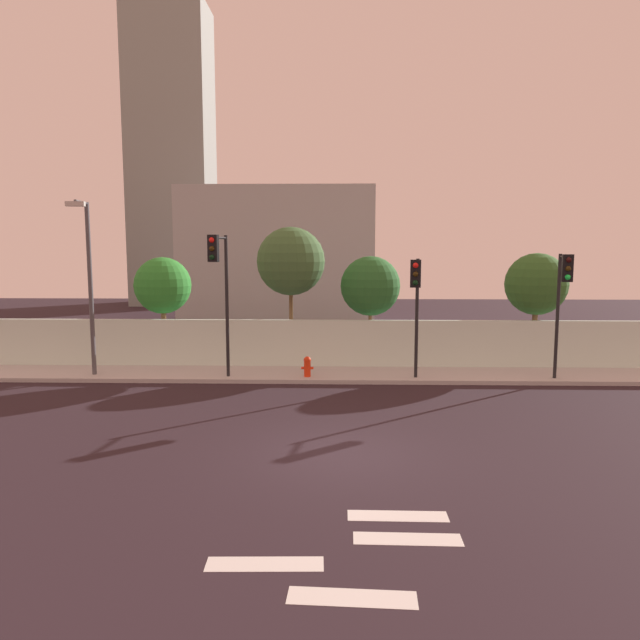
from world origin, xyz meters
The scene contains 15 objects.
ground_plane centered at (0.00, 0.00, 0.00)m, with size 80.00×80.00×0.00m, color black.
sidewalk centered at (0.00, 8.20, 0.07)m, with size 36.00×2.40×0.15m, color #B3B3B3.
perimeter_wall centered at (0.00, 9.49, 1.05)m, with size 36.00×0.18×1.80m, color silver.
crosswalk_marking centered at (0.27, -4.53, 0.00)m, with size 4.08×3.04×0.01m.
traffic_light_left centered at (2.60, 6.70, 3.25)m, with size 0.51×1.77×4.20m.
traffic_light_center centered at (7.54, 6.88, 3.36)m, with size 0.43×1.45×4.37m.
traffic_light_right centered at (-4.07, 6.95, 3.79)m, with size 0.46×1.39×5.01m.
street_lamp_curbside centered at (-8.85, 7.53, 3.80)m, with size 0.63×1.67×6.17m.
fire_hydrant centered at (-1.11, 7.56, 0.54)m, with size 0.44×0.26×0.73m.
roadside_tree_leftmost centered at (-7.06, 10.45, 3.19)m, with size 2.27×2.27×4.34m.
roadside_tree_midleft centered at (-1.90, 10.45, 4.17)m, with size 2.72×2.72×5.54m.
roadside_tree_midright centered at (1.27, 10.45, 3.19)m, with size 2.38×2.38×4.39m.
roadside_tree_rightmost centered at (7.83, 10.45, 3.27)m, with size 2.45×2.45×4.51m.
low_building_distant centered at (-3.60, 23.49, 4.09)m, with size 11.38×6.00×8.18m, color #A6A6A6.
tower_on_skyline centered at (-13.22, 35.49, 11.64)m, with size 6.20×5.00×23.28m, color gray.
Camera 1 is at (-0.10, -13.61, 4.85)m, focal length 33.94 mm.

